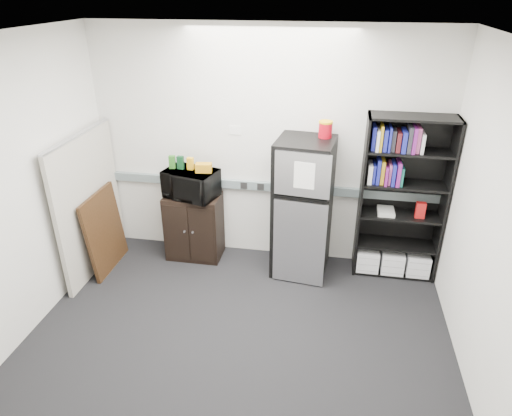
% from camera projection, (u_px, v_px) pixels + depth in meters
% --- Properties ---
extents(floor, '(4.00, 4.00, 0.00)m').
position_uv_depth(floor, '(235.00, 348.00, 4.23)').
color(floor, black).
rests_on(floor, ground).
extents(wall_back, '(4.00, 0.02, 2.70)m').
position_uv_depth(wall_back, '(266.00, 149.00, 5.17)').
color(wall_back, white).
rests_on(wall_back, floor).
extents(wall_right, '(0.02, 3.50, 2.70)m').
position_uv_depth(wall_right, '(500.00, 242.00, 3.31)').
color(wall_right, white).
rests_on(wall_right, floor).
extents(wall_left, '(0.02, 3.50, 2.70)m').
position_uv_depth(wall_left, '(6.00, 200.00, 3.94)').
color(wall_left, white).
rests_on(wall_left, floor).
extents(ceiling, '(4.00, 3.50, 0.02)m').
position_uv_depth(ceiling, '(227.00, 40.00, 3.03)').
color(ceiling, white).
rests_on(ceiling, wall_back).
extents(electrical_raceway, '(3.92, 0.05, 0.10)m').
position_uv_depth(electrical_raceway, '(265.00, 186.00, 5.35)').
color(electrical_raceway, slate).
rests_on(electrical_raceway, wall_back).
extents(wall_note, '(0.14, 0.00, 0.10)m').
position_uv_depth(wall_note, '(235.00, 130.00, 5.13)').
color(wall_note, white).
rests_on(wall_note, wall_back).
extents(bookshelf, '(0.90, 0.34, 1.85)m').
position_uv_depth(bookshelf, '(401.00, 201.00, 4.96)').
color(bookshelf, black).
rests_on(bookshelf, floor).
extents(cubicle_partition, '(0.06, 1.30, 1.62)m').
position_uv_depth(cubicle_partition, '(89.00, 204.00, 5.12)').
color(cubicle_partition, '#9B958A').
rests_on(cubicle_partition, floor).
extents(cabinet, '(0.65, 0.43, 0.81)m').
position_uv_depth(cabinet, '(194.00, 226.00, 5.50)').
color(cabinet, black).
rests_on(cabinet, floor).
extents(microwave, '(0.67, 0.53, 0.32)m').
position_uv_depth(microwave, '(191.00, 184.00, 5.24)').
color(microwave, black).
rests_on(microwave, cabinet).
extents(snack_box_a, '(0.08, 0.06, 0.15)m').
position_uv_depth(snack_box_a, '(172.00, 162.00, 5.20)').
color(snack_box_a, '#265F1B').
rests_on(snack_box_a, microwave).
extents(snack_box_b, '(0.07, 0.06, 0.15)m').
position_uv_depth(snack_box_b, '(180.00, 163.00, 5.18)').
color(snack_box_b, '#0C3719').
rests_on(snack_box_b, microwave).
extents(snack_box_c, '(0.07, 0.06, 0.14)m').
position_uv_depth(snack_box_c, '(190.00, 164.00, 5.17)').
color(snack_box_c, gold).
rests_on(snack_box_c, microwave).
extents(snack_bag, '(0.19, 0.13, 0.10)m').
position_uv_depth(snack_bag, '(204.00, 168.00, 5.10)').
color(snack_bag, '#C28313').
rests_on(snack_bag, microwave).
extents(refrigerator, '(0.66, 0.69, 1.58)m').
position_uv_depth(refrigerator, '(303.00, 209.00, 5.05)').
color(refrigerator, black).
rests_on(refrigerator, floor).
extents(coffee_can, '(0.14, 0.14, 0.19)m').
position_uv_depth(coffee_can, '(325.00, 128.00, 4.75)').
color(coffee_can, '#AB0716').
rests_on(coffee_can, refrigerator).
extents(framed_poster, '(0.13, 0.73, 0.94)m').
position_uv_depth(framed_poster, '(105.00, 231.00, 5.25)').
color(framed_poster, black).
rests_on(framed_poster, floor).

